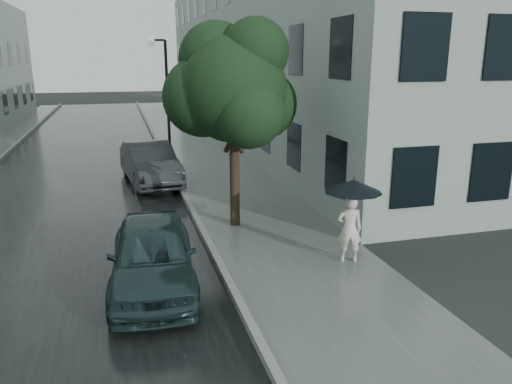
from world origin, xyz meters
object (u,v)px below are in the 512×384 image
object	(u,v)px
street_tree	(233,88)
lamp_post	(164,94)
car_near	(153,254)
pedestrian	(349,229)
car_far	(150,163)

from	to	relation	value
street_tree	lamp_post	world-z (taller)	street_tree
street_tree	car_near	distance (m)	5.07
pedestrian	street_tree	world-z (taller)	street_tree
pedestrian	car_far	bearing A→B (deg)	-49.67
car_far	car_near	bearing A→B (deg)	-100.97
street_tree	car_far	xyz separation A→B (m)	(-1.87, 5.21, -2.91)
street_tree	car_far	size ratio (longest dim) A/B	1.22
lamp_post	car_near	bearing A→B (deg)	-84.80
pedestrian	car_far	xyz separation A→B (m)	(-3.72, 8.42, -0.03)
pedestrian	car_far	size ratio (longest dim) A/B	0.34
pedestrian	street_tree	size ratio (longest dim) A/B	0.28
car_near	lamp_post	bearing A→B (deg)	86.89
pedestrian	car_near	world-z (taller)	pedestrian
street_tree	lamp_post	size ratio (longest dim) A/B	1.04
lamp_post	car_near	world-z (taller)	lamp_post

